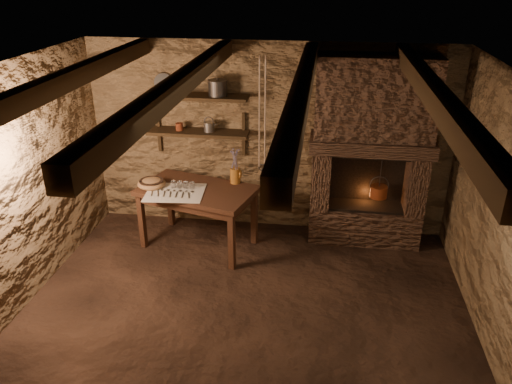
# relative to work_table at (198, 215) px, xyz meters

# --- Properties ---
(floor) EXTENTS (4.50, 4.50, 0.00)m
(floor) POSITION_rel_work_table_xyz_m (0.77, -1.34, -0.41)
(floor) COLOR black
(floor) RESTS_ON ground
(back_wall) EXTENTS (4.50, 0.04, 2.40)m
(back_wall) POSITION_rel_work_table_xyz_m (0.77, 0.66, 0.79)
(back_wall) COLOR brown
(back_wall) RESTS_ON floor
(front_wall) EXTENTS (4.50, 0.04, 2.40)m
(front_wall) POSITION_rel_work_table_xyz_m (0.77, -3.34, 0.79)
(front_wall) COLOR brown
(front_wall) RESTS_ON floor
(left_wall) EXTENTS (0.04, 4.00, 2.40)m
(left_wall) POSITION_rel_work_table_xyz_m (-1.48, -1.34, 0.79)
(left_wall) COLOR brown
(left_wall) RESTS_ON floor
(right_wall) EXTENTS (0.04, 4.00, 2.40)m
(right_wall) POSITION_rel_work_table_xyz_m (3.02, -1.34, 0.79)
(right_wall) COLOR brown
(right_wall) RESTS_ON floor
(ceiling) EXTENTS (4.50, 4.00, 0.04)m
(ceiling) POSITION_rel_work_table_xyz_m (0.77, -1.34, 1.99)
(ceiling) COLOR black
(ceiling) RESTS_ON back_wall
(beam_far_left) EXTENTS (0.14, 3.95, 0.16)m
(beam_far_left) POSITION_rel_work_table_xyz_m (-0.73, -1.34, 1.90)
(beam_far_left) COLOR black
(beam_far_left) RESTS_ON ceiling
(beam_mid_left) EXTENTS (0.14, 3.95, 0.16)m
(beam_mid_left) POSITION_rel_work_table_xyz_m (0.27, -1.34, 1.90)
(beam_mid_left) COLOR black
(beam_mid_left) RESTS_ON ceiling
(beam_mid_right) EXTENTS (0.14, 3.95, 0.16)m
(beam_mid_right) POSITION_rel_work_table_xyz_m (1.27, -1.34, 1.90)
(beam_mid_right) COLOR black
(beam_mid_right) RESTS_ON ceiling
(beam_far_right) EXTENTS (0.14, 3.95, 0.16)m
(beam_far_right) POSITION_rel_work_table_xyz_m (2.27, -1.34, 1.90)
(beam_far_right) COLOR black
(beam_far_right) RESTS_ON ceiling
(shelf_lower) EXTENTS (1.25, 0.30, 0.04)m
(shelf_lower) POSITION_rel_work_table_xyz_m (-0.08, 0.50, 0.89)
(shelf_lower) COLOR black
(shelf_lower) RESTS_ON back_wall
(shelf_upper) EXTENTS (1.25, 0.30, 0.04)m
(shelf_upper) POSITION_rel_work_table_xyz_m (-0.08, 0.50, 1.34)
(shelf_upper) COLOR black
(shelf_upper) RESTS_ON back_wall
(hearth) EXTENTS (1.43, 0.51, 2.30)m
(hearth) POSITION_rel_work_table_xyz_m (2.02, 0.43, 0.81)
(hearth) COLOR #34221A
(hearth) RESTS_ON floor
(work_table) EXTENTS (1.50, 1.10, 0.77)m
(work_table) POSITION_rel_work_table_xyz_m (0.00, 0.00, 0.00)
(work_table) COLOR black
(work_table) RESTS_ON floor
(linen_cloth) EXTENTS (0.71, 0.60, 0.01)m
(linen_cloth) POSITION_rel_work_table_xyz_m (-0.22, -0.16, 0.36)
(linen_cloth) COLOR silver
(linen_cloth) RESTS_ON work_table
(pewter_cutlery_row) EXTENTS (0.58, 0.26, 0.01)m
(pewter_cutlery_row) POSITION_rel_work_table_xyz_m (-0.22, -0.18, 0.37)
(pewter_cutlery_row) COLOR gray
(pewter_cutlery_row) RESTS_ON linen_cloth
(drinking_glasses) EXTENTS (0.22, 0.06, 0.09)m
(drinking_glasses) POSITION_rel_work_table_xyz_m (-0.20, -0.03, 0.41)
(drinking_glasses) COLOR silver
(drinking_glasses) RESTS_ON linen_cloth
(stoneware_jug) EXTENTS (0.16, 0.16, 0.43)m
(stoneware_jug) POSITION_rel_work_table_xyz_m (0.43, 0.23, 0.54)
(stoneware_jug) COLOR #A3621F
(stoneware_jug) RESTS_ON work_table
(wooden_bowl) EXTENTS (0.41, 0.41, 0.12)m
(wooden_bowl) POSITION_rel_work_table_xyz_m (-0.55, -0.02, 0.40)
(wooden_bowl) COLOR olive
(wooden_bowl) RESTS_ON work_table
(iron_stockpot) EXTENTS (0.30, 0.30, 0.17)m
(iron_stockpot) POSITION_rel_work_table_xyz_m (0.18, 0.50, 1.44)
(iron_stockpot) COLOR #2A2725
(iron_stockpot) RESTS_ON shelf_upper
(tin_pan) EXTENTS (0.25, 0.16, 0.22)m
(tin_pan) POSITION_rel_work_table_xyz_m (-0.51, 0.60, 1.47)
(tin_pan) COLOR gray
(tin_pan) RESTS_ON shelf_upper
(small_kettle) EXTENTS (0.20, 0.18, 0.18)m
(small_kettle) POSITION_rel_work_table_xyz_m (0.06, 0.50, 0.97)
(small_kettle) COLOR gray
(small_kettle) RESTS_ON shelf_lower
(rusty_tin) EXTENTS (0.11, 0.11, 0.09)m
(rusty_tin) POSITION_rel_work_table_xyz_m (-0.32, 0.50, 0.95)
(rusty_tin) COLOR #5D2312
(rusty_tin) RESTS_ON shelf_lower
(red_pot) EXTENTS (0.27, 0.27, 0.54)m
(red_pot) POSITION_rel_work_table_xyz_m (2.16, 0.38, 0.29)
(red_pot) COLOR maroon
(red_pot) RESTS_ON hearth
(hanging_ropes) EXTENTS (0.08, 0.08, 1.20)m
(hanging_ropes) POSITION_rel_work_table_xyz_m (0.82, -0.29, 1.39)
(hanging_ropes) COLOR tan
(hanging_ropes) RESTS_ON ceiling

